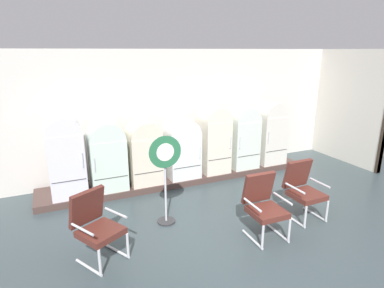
{
  "coord_description": "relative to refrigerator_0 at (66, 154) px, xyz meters",
  "views": [
    {
      "loc": [
        -2.61,
        -3.54,
        2.94
      ],
      "look_at": [
        0.19,
        2.75,
        0.92
      ],
      "focal_mm": 30.13,
      "sensor_mm": 36.0,
      "label": 1
    }
  ],
  "objects": [
    {
      "name": "ground",
      "position": [
        2.44,
        -2.88,
        -1.02
      ],
      "size": [
        12.0,
        10.0,
        0.05
      ],
      "primitive_type": "cube",
      "color": "#374347"
    },
    {
      "name": "refrigerator_6",
      "position": [
        4.87,
        0.06,
        -0.03
      ],
      "size": [
        0.69,
        0.72,
        1.57
      ],
      "color": "silver",
      "rests_on": "display_plinth"
    },
    {
      "name": "refrigerator_5",
      "position": [
        4.05,
        -0.0,
        -0.06
      ],
      "size": [
        0.67,
        0.61,
        1.51
      ],
      "color": "silver",
      "rests_on": "display_plinth"
    },
    {
      "name": "display_plinth",
      "position": [
        2.44,
        0.14,
        -0.93
      ],
      "size": [
        6.25,
        0.95,
        0.14
      ],
      "primitive_type": "cube",
      "color": "#4B3732",
      "rests_on": "ground"
    },
    {
      "name": "refrigerator_3",
      "position": [
        2.45,
        0.01,
        -0.15
      ],
      "size": [
        0.71,
        0.63,
        1.37
      ],
      "color": "white",
      "rests_on": "display_plinth"
    },
    {
      "name": "armchair_center",
      "position": [
        2.8,
        -2.59,
        -0.43
      ],
      "size": [
        0.62,
        0.67,
        1.04
      ],
      "color": "silver",
      "rests_on": "ground"
    },
    {
      "name": "refrigerator_2",
      "position": [
        1.57,
        0.04,
        -0.14
      ],
      "size": [
        0.68,
        0.7,
        1.38
      ],
      "color": "beige",
      "rests_on": "display_plinth"
    },
    {
      "name": "side_wall_right",
      "position": [
        7.1,
        -0.41,
        0.48
      ],
      "size": [
        0.16,
        2.2,
        2.97
      ],
      "color": "silver",
      "rests_on": "ground"
    },
    {
      "name": "back_wall",
      "position": [
        2.44,
        0.78,
        0.5
      ],
      "size": [
        11.76,
        0.12,
        2.97
      ],
      "color": "silver",
      "rests_on": "ground"
    },
    {
      "name": "refrigerator_0",
      "position": [
        0.0,
        0.0,
        0.0
      ],
      "size": [
        0.67,
        0.61,
        1.62
      ],
      "color": "white",
      "rests_on": "display_plinth"
    },
    {
      "name": "refrigerator_4",
      "position": [
        3.26,
        0.04,
        -0.03
      ],
      "size": [
        0.64,
        0.69,
        1.56
      ],
      "color": "silver",
      "rests_on": "display_plinth"
    },
    {
      "name": "sign_stand",
      "position": [
        1.49,
        -1.59,
        -0.13
      ],
      "size": [
        0.56,
        0.32,
        1.59
      ],
      "color": "#2D2D30",
      "rests_on": "ground"
    },
    {
      "name": "armchair_right",
      "position": [
        3.82,
        -2.36,
        -0.43
      ],
      "size": [
        0.61,
        0.66,
        1.04
      ],
      "color": "silver",
      "rests_on": "ground"
    },
    {
      "name": "refrigerator_1",
      "position": [
        0.79,
        0.05,
        -0.11
      ],
      "size": [
        0.72,
        0.72,
        1.43
      ],
      "color": "silver",
      "rests_on": "display_plinth"
    },
    {
      "name": "armchair_left",
      "position": [
        0.23,
        -2.13,
        -0.43
      ],
      "size": [
        0.79,
        0.83,
        1.04
      ],
      "color": "silver",
      "rests_on": "ground"
    }
  ]
}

